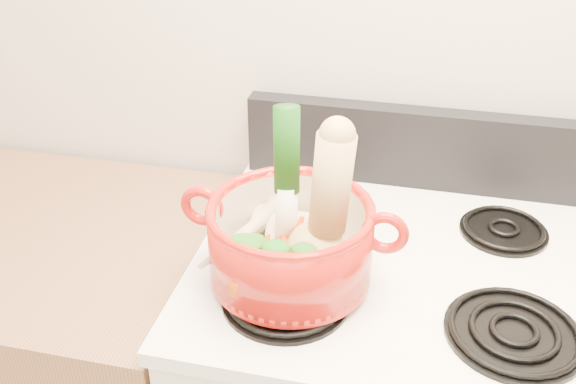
# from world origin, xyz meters

# --- Properties ---
(wall_back) EXTENTS (3.50, 0.02, 2.60)m
(wall_back) POSITION_xyz_m (0.00, 1.75, 1.30)
(wall_back) COLOR beige
(wall_back) RESTS_ON floor
(cooktop) EXTENTS (0.78, 0.67, 0.03)m
(cooktop) POSITION_xyz_m (0.00, 1.40, 0.93)
(cooktop) COLOR white
(cooktop) RESTS_ON stove_body
(control_backsplash) EXTENTS (0.76, 0.05, 0.18)m
(control_backsplash) POSITION_xyz_m (0.00, 1.70, 1.04)
(control_backsplash) COLOR black
(control_backsplash) RESTS_ON cooktop
(burner_front_left) EXTENTS (0.22, 0.22, 0.02)m
(burner_front_left) POSITION_xyz_m (-0.19, 1.24, 0.96)
(burner_front_left) COLOR black
(burner_front_left) RESTS_ON cooktop
(burner_front_right) EXTENTS (0.22, 0.22, 0.02)m
(burner_front_right) POSITION_xyz_m (0.19, 1.24, 0.96)
(burner_front_right) COLOR black
(burner_front_right) RESTS_ON cooktop
(burner_back_left) EXTENTS (0.17, 0.17, 0.02)m
(burner_back_left) POSITION_xyz_m (-0.19, 1.54, 0.96)
(burner_back_left) COLOR black
(burner_back_left) RESTS_ON cooktop
(burner_back_right) EXTENTS (0.17, 0.17, 0.02)m
(burner_back_right) POSITION_xyz_m (0.19, 1.54, 0.96)
(burner_back_right) COLOR black
(burner_back_right) RESTS_ON cooktop
(dutch_oven) EXTENTS (0.29, 0.29, 0.14)m
(dutch_oven) POSITION_xyz_m (-0.19, 1.29, 1.04)
(dutch_oven) COLOR #AC160E
(dutch_oven) RESTS_ON burner_front_left
(pot_handle_left) EXTENTS (0.08, 0.02, 0.08)m
(pot_handle_left) POSITION_xyz_m (-0.35, 1.30, 1.09)
(pot_handle_left) COLOR #AC160E
(pot_handle_left) RESTS_ON dutch_oven
(pot_handle_right) EXTENTS (0.08, 0.02, 0.08)m
(pot_handle_right) POSITION_xyz_m (-0.03, 1.29, 1.09)
(pot_handle_right) COLOR #AC160E
(pot_handle_right) RESTS_ON dutch_oven
(squash) EXTENTS (0.15, 0.14, 0.27)m
(squash) POSITION_xyz_m (-0.14, 1.27, 1.13)
(squash) COLOR tan
(squash) RESTS_ON dutch_oven
(leek) EXTENTS (0.06, 0.07, 0.29)m
(leek) POSITION_xyz_m (-0.21, 1.33, 1.14)
(leek) COLOR white
(leek) RESTS_ON dutch_oven
(ginger) EXTENTS (0.08, 0.06, 0.04)m
(ginger) POSITION_xyz_m (-0.20, 1.38, 1.02)
(ginger) COLOR #D3AF81
(ginger) RESTS_ON dutch_oven
(parsnip_0) EXTENTS (0.05, 0.23, 0.06)m
(parsnip_0) POSITION_xyz_m (-0.27, 1.34, 1.02)
(parsnip_0) COLOR beige
(parsnip_0) RESTS_ON dutch_oven
(parsnip_1) EXTENTS (0.15, 0.21, 0.06)m
(parsnip_1) POSITION_xyz_m (-0.28, 1.32, 1.03)
(parsnip_1) COLOR beige
(parsnip_1) RESTS_ON dutch_oven
(parsnip_2) EXTENTS (0.07, 0.21, 0.06)m
(parsnip_2) POSITION_xyz_m (-0.24, 1.34, 1.03)
(parsnip_2) COLOR #F1E1C4
(parsnip_2) RESTS_ON dutch_oven
(parsnip_3) EXTENTS (0.09, 0.16, 0.05)m
(parsnip_3) POSITION_xyz_m (-0.27, 1.32, 1.04)
(parsnip_3) COLOR beige
(parsnip_3) RESTS_ON dutch_oven
(carrot_0) EXTENTS (0.05, 0.15, 0.04)m
(carrot_0) POSITION_xyz_m (-0.23, 1.24, 1.01)
(carrot_0) COLOR #C13409
(carrot_0) RESTS_ON dutch_oven
(carrot_1) EXTENTS (0.05, 0.16, 0.05)m
(carrot_1) POSITION_xyz_m (-0.24, 1.24, 1.02)
(carrot_1) COLOR #D0490A
(carrot_1) RESTS_ON dutch_oven
(carrot_2) EXTENTS (0.11, 0.17, 0.05)m
(carrot_2) POSITION_xyz_m (-0.19, 1.26, 1.03)
(carrot_2) COLOR #DB400A
(carrot_2) RESTS_ON dutch_oven
(carrot_3) EXTENTS (0.09, 0.15, 0.04)m
(carrot_3) POSITION_xyz_m (-0.20, 1.25, 1.03)
(carrot_3) COLOR #CF550A
(carrot_3) RESTS_ON dutch_oven
(carrot_4) EXTENTS (0.04, 0.18, 0.05)m
(carrot_4) POSITION_xyz_m (-0.19, 1.26, 1.04)
(carrot_4) COLOR #C33609
(carrot_4) RESTS_ON dutch_oven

